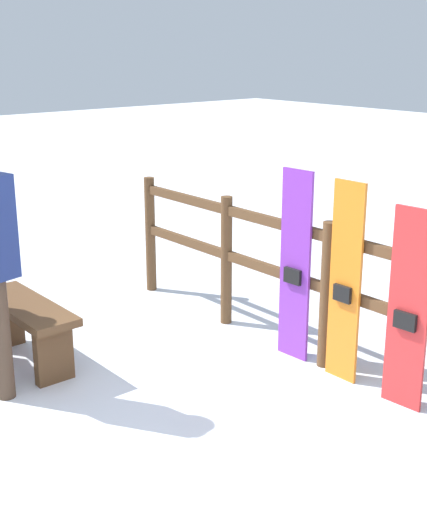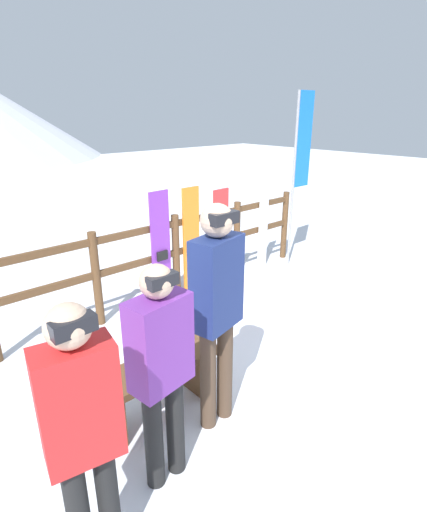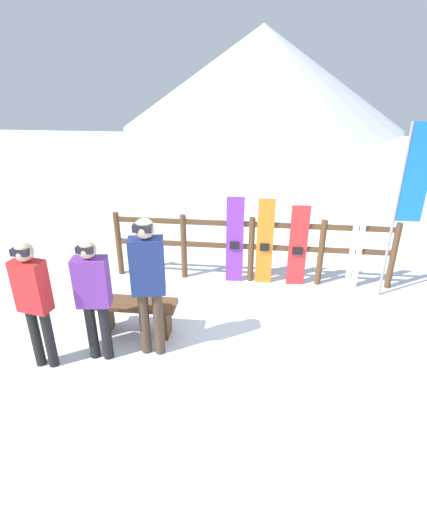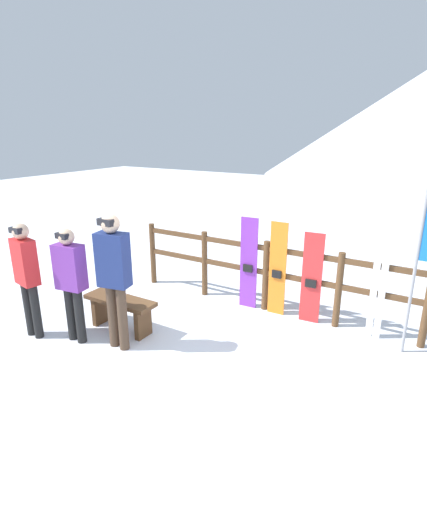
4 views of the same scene
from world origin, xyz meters
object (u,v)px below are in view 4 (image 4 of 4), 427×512
object	(u,v)px
person_red	(26,272)
snowboard_orange	(278,269)
ski_pair_white	(379,283)
snowboard_red	(312,279)
person_purple	(71,278)
person_navy	(114,271)
bench	(120,307)
snowboard_purple	(249,264)

from	to	relation	value
person_red	snowboard_orange	bearing A→B (deg)	42.60
snowboard_orange	person_red	bearing A→B (deg)	-137.40
person_red	ski_pair_white	bearing A→B (deg)	30.64
person_red	snowboard_red	bearing A→B (deg)	37.35
person_purple	person_navy	bearing A→B (deg)	15.00
bench	snowboard_red	distance (m)	2.84
bench	person_navy	xyz separation A→B (m)	(0.32, -0.38, 0.74)
person_navy	snowboard_red	xyz separation A→B (m)	(1.95, 2.05, -0.39)
person_navy	person_red	size ratio (longest dim) A/B	1.12
snowboard_orange	person_purple	bearing A→B (deg)	-132.54
bench	person_purple	bearing A→B (deg)	-119.35
bench	snowboard_purple	distance (m)	2.11
person_navy	snowboard_purple	distance (m)	2.27
bench	snowboard_red	world-z (taller)	snowboard_red
person_navy	person_red	distance (m)	1.31
person_red	snowboard_purple	distance (m)	3.26
bench	person_purple	xyz separation A→B (m)	(-0.31, -0.55, 0.58)
snowboard_red	person_red	bearing A→B (deg)	-142.65
bench	snowboard_red	xyz separation A→B (m)	(2.27, 1.67, 0.34)
person_purple	ski_pair_white	bearing A→B (deg)	32.35
snowboard_purple	snowboard_red	world-z (taller)	snowboard_purple
person_purple	snowboard_purple	xyz separation A→B (m)	(1.54, 2.22, -0.18)
bench	snowboard_orange	size ratio (longest dim) A/B	0.74
ski_pair_white	snowboard_red	bearing A→B (deg)	-179.78
snowboard_purple	ski_pair_white	xyz separation A→B (m)	(1.97, 0.00, 0.06)
snowboard_red	ski_pair_white	bearing A→B (deg)	0.22
person_red	snowboard_orange	distance (m)	3.61
bench	person_purple	size ratio (longest dim) A/B	0.69
snowboard_red	ski_pair_white	size ratio (longest dim) A/B	0.86
person_navy	snowboard_purple	xyz separation A→B (m)	(0.91, 2.05, -0.34)
person_red	person_purple	bearing A→B (deg)	19.77
person_red	bench	bearing A→B (deg)	39.77
bench	snowboard_purple	world-z (taller)	snowboard_purple
person_purple	snowboard_red	bearing A→B (deg)	40.70
person_purple	snowboard_red	distance (m)	3.41
person_navy	person_purple	world-z (taller)	person_navy
person_purple	snowboard_red	world-z (taller)	person_purple
person_navy	person_purple	bearing A→B (deg)	-165.00
person_purple	person_red	size ratio (longest dim) A/B	0.97
person_navy	person_red	world-z (taller)	person_navy
person_navy	snowboard_red	bearing A→B (deg)	46.43
person_navy	snowboard_orange	distance (m)	2.51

